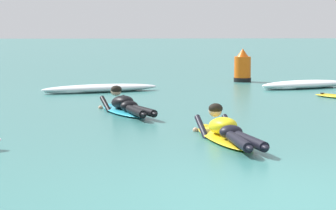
# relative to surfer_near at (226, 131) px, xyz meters

# --- Properties ---
(ground_plane) EXTENTS (120.00, 120.00, 0.00)m
(ground_plane) POSITION_rel_surfer_near_xyz_m (0.06, 6.68, -0.14)
(ground_plane) COLOR #387A75
(surfer_near) EXTENTS (0.87, 2.70, 0.54)m
(surfer_near) POSITION_rel_surfer_near_xyz_m (0.00, 0.00, 0.00)
(surfer_near) COLOR yellow
(surfer_near) RESTS_ON ground
(surfer_far) EXTENTS (1.22, 2.40, 0.53)m
(surfer_far) POSITION_rel_surfer_near_xyz_m (-1.52, 3.11, 0.00)
(surfer_far) COLOR #2DB2D1
(surfer_far) RESTS_ON ground
(whitewater_mid_left) EXTENTS (2.62, 1.48, 0.22)m
(whitewater_mid_left) POSITION_rel_surfer_near_xyz_m (3.16, 7.86, -0.04)
(whitewater_mid_left) COLOR white
(whitewater_mid_left) RESTS_ON ground
(whitewater_back) EXTENTS (3.01, 1.46, 0.20)m
(whitewater_back) POSITION_rel_surfer_near_xyz_m (-2.19, 7.15, -0.05)
(whitewater_back) COLOR white
(whitewater_back) RESTS_ON ground
(channel_marker_buoy) EXTENTS (0.51, 0.51, 0.98)m
(channel_marker_buoy) POSITION_rel_surfer_near_xyz_m (1.85, 9.96, 0.25)
(channel_marker_buoy) COLOR #EA5B0F
(channel_marker_buoy) RESTS_ON ground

